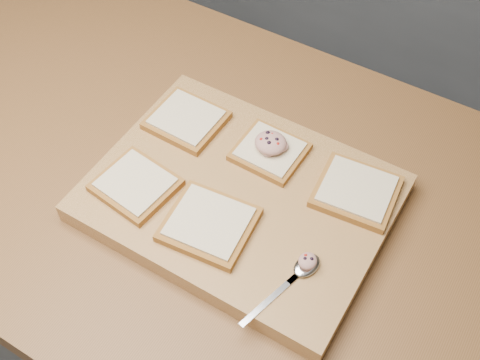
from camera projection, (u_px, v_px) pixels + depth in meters
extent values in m
cube|color=slate|center=(258.00, 324.00, 1.39)|extent=(1.90, 0.75, 0.84)
cube|color=brown|center=(265.00, 215.00, 1.03)|extent=(2.00, 0.80, 0.06)
cube|color=#AF834B|center=(240.00, 198.00, 1.00)|extent=(0.47, 0.36, 0.04)
cube|color=#A5642A|center=(187.00, 120.00, 1.07)|extent=(0.13, 0.12, 0.01)
cube|color=beige|center=(186.00, 117.00, 1.06)|extent=(0.11, 0.10, 0.00)
cube|color=#A5642A|center=(270.00, 152.00, 1.02)|extent=(0.11, 0.10, 0.01)
cube|color=beige|center=(270.00, 149.00, 1.02)|extent=(0.10, 0.09, 0.00)
cube|color=#A5642A|center=(356.00, 192.00, 0.97)|extent=(0.14, 0.13, 0.01)
cube|color=beige|center=(357.00, 188.00, 0.96)|extent=(0.12, 0.11, 0.00)
cube|color=#A5642A|center=(136.00, 185.00, 0.98)|extent=(0.13, 0.12, 0.01)
cube|color=beige|center=(135.00, 182.00, 0.97)|extent=(0.11, 0.11, 0.00)
cube|color=#A5642A|center=(209.00, 225.00, 0.93)|extent=(0.14, 0.13, 0.01)
cube|color=beige|center=(209.00, 221.00, 0.92)|extent=(0.12, 0.11, 0.00)
ellipsoid|color=tan|center=(271.00, 143.00, 1.01)|extent=(0.05, 0.05, 0.02)
sphere|color=black|center=(277.00, 140.00, 1.00)|extent=(0.01, 0.01, 0.01)
sphere|color=black|center=(268.00, 133.00, 1.01)|extent=(0.01, 0.01, 0.01)
sphere|color=black|center=(269.00, 143.00, 0.99)|extent=(0.01, 0.01, 0.01)
sphere|color=black|center=(267.00, 139.00, 1.00)|extent=(0.01, 0.01, 0.01)
sphere|color=#A5140C|center=(278.00, 144.00, 0.99)|extent=(0.01, 0.01, 0.01)
sphere|color=#A5140C|center=(272.00, 134.00, 1.01)|extent=(0.01, 0.01, 0.01)
sphere|color=#A5140C|center=(261.00, 140.00, 1.00)|extent=(0.01, 0.01, 0.01)
ellipsoid|color=silver|center=(307.00, 265.00, 0.89)|extent=(0.04, 0.05, 0.01)
cube|color=silver|center=(296.00, 277.00, 0.88)|extent=(0.02, 0.03, 0.00)
cube|color=silver|center=(271.00, 299.00, 0.86)|extent=(0.04, 0.12, 0.00)
ellipsoid|color=tan|center=(308.00, 261.00, 0.88)|extent=(0.03, 0.03, 0.02)
sphere|color=black|center=(312.00, 259.00, 0.88)|extent=(0.01, 0.01, 0.01)
sphere|color=black|center=(305.00, 259.00, 0.88)|extent=(0.01, 0.01, 0.01)
sphere|color=#A5140C|center=(306.00, 256.00, 0.88)|extent=(0.01, 0.01, 0.01)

